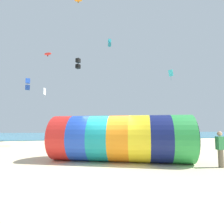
{
  "coord_description": "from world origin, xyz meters",
  "views": [
    {
      "loc": [
        -1.76,
        -9.0,
        1.85
      ],
      "look_at": [
        0.8,
        2.52,
        2.93
      ],
      "focal_mm": 28.0,
      "sensor_mm": 36.0,
      "label": 1
    }
  ],
  "objects_px": {
    "kite_red_parafoil": "(48,54)",
    "bystander_near_water": "(126,136)",
    "kite_black_box": "(78,63)",
    "kite_cyan_box": "(110,43)",
    "kite_white_diamond": "(45,92)",
    "giant_inflatable_tube": "(120,138)",
    "kite_orange_parafoil": "(78,0)",
    "kite_handler": "(220,149)",
    "beach_flag": "(161,124)",
    "kite_cyan_diamond": "(171,73)",
    "kite_blue_box": "(28,84)"
  },
  "relations": [
    {
      "from": "kite_cyan_box",
      "to": "kite_blue_box",
      "type": "bearing_deg",
      "value": 171.98
    },
    {
      "from": "kite_cyan_diamond",
      "to": "kite_blue_box",
      "type": "bearing_deg",
      "value": 154.58
    },
    {
      "from": "kite_red_parafoil",
      "to": "kite_cyan_diamond",
      "type": "bearing_deg",
      "value": -25.58
    },
    {
      "from": "kite_cyan_diamond",
      "to": "kite_red_parafoil",
      "type": "relative_size",
      "value": 1.04
    },
    {
      "from": "kite_red_parafoil",
      "to": "beach_flag",
      "type": "relative_size",
      "value": 0.48
    },
    {
      "from": "giant_inflatable_tube",
      "to": "kite_blue_box",
      "type": "xyz_separation_m",
      "value": [
        -8.82,
        16.0,
        6.57
      ]
    },
    {
      "from": "beach_flag",
      "to": "kite_blue_box",
      "type": "bearing_deg",
      "value": 132.6
    },
    {
      "from": "giant_inflatable_tube",
      "to": "kite_blue_box",
      "type": "distance_m",
      "value": 19.41
    },
    {
      "from": "bystander_near_water",
      "to": "kite_black_box",
      "type": "bearing_deg",
      "value": -168.61
    },
    {
      "from": "kite_cyan_box",
      "to": "kite_handler",
      "type": "bearing_deg",
      "value": -83.65
    },
    {
      "from": "giant_inflatable_tube",
      "to": "kite_red_parafoil",
      "type": "height_order",
      "value": "kite_red_parafoil"
    },
    {
      "from": "giant_inflatable_tube",
      "to": "kite_black_box",
      "type": "distance_m",
      "value": 12.22
    },
    {
      "from": "giant_inflatable_tube",
      "to": "kite_cyan_diamond",
      "type": "xyz_separation_m",
      "value": [
        8.15,
        7.93,
        6.77
      ]
    },
    {
      "from": "giant_inflatable_tube",
      "to": "kite_handler",
      "type": "relative_size",
      "value": 4.77
    },
    {
      "from": "kite_white_diamond",
      "to": "bystander_near_water",
      "type": "relative_size",
      "value": 0.96
    },
    {
      "from": "kite_black_box",
      "to": "beach_flag",
      "type": "distance_m",
      "value": 11.4
    },
    {
      "from": "giant_inflatable_tube",
      "to": "kite_handler",
      "type": "bearing_deg",
      "value": -30.04
    },
    {
      "from": "giant_inflatable_tube",
      "to": "kite_cyan_diamond",
      "type": "bearing_deg",
      "value": 44.2
    },
    {
      "from": "bystander_near_water",
      "to": "kite_red_parafoil",
      "type": "bearing_deg",
      "value": 156.16
    },
    {
      "from": "giant_inflatable_tube",
      "to": "kite_blue_box",
      "type": "bearing_deg",
      "value": 118.87
    },
    {
      "from": "bystander_near_water",
      "to": "kite_cyan_box",
      "type": "bearing_deg",
      "value": 106.76
    },
    {
      "from": "kite_white_diamond",
      "to": "kite_black_box",
      "type": "bearing_deg",
      "value": -58.01
    },
    {
      "from": "kite_handler",
      "to": "beach_flag",
      "type": "bearing_deg",
      "value": 95.75
    },
    {
      "from": "kite_blue_box",
      "to": "bystander_near_water",
      "type": "xyz_separation_m",
      "value": [
        12.37,
        -5.51,
        -6.99
      ]
    },
    {
      "from": "kite_cyan_diamond",
      "to": "kite_white_diamond",
      "type": "distance_m",
      "value": 17.12
    },
    {
      "from": "kite_handler",
      "to": "bystander_near_water",
      "type": "distance_m",
      "value": 12.96
    },
    {
      "from": "kite_red_parafoil",
      "to": "kite_cyan_box",
      "type": "distance_m",
      "value": 8.84
    },
    {
      "from": "kite_red_parafoil",
      "to": "kite_cyan_box",
      "type": "xyz_separation_m",
      "value": [
        8.52,
        -0.35,
        2.34
      ]
    },
    {
      "from": "giant_inflatable_tube",
      "to": "kite_blue_box",
      "type": "relative_size",
      "value": 4.91
    },
    {
      "from": "kite_orange_parafoil",
      "to": "kite_cyan_box",
      "type": "bearing_deg",
      "value": 19.37
    },
    {
      "from": "kite_white_diamond",
      "to": "bystander_near_water",
      "type": "height_order",
      "value": "kite_white_diamond"
    },
    {
      "from": "kite_white_diamond",
      "to": "beach_flag",
      "type": "relative_size",
      "value": 0.67
    },
    {
      "from": "kite_red_parafoil",
      "to": "kite_cyan_box",
      "type": "height_order",
      "value": "kite_cyan_box"
    },
    {
      "from": "kite_cyan_diamond",
      "to": "kite_white_diamond",
      "type": "xyz_separation_m",
      "value": [
        -14.81,
        8.53,
        -1.05
      ]
    },
    {
      "from": "kite_blue_box",
      "to": "kite_cyan_diamond",
      "type": "xyz_separation_m",
      "value": [
        16.97,
        -8.07,
        0.2
      ]
    },
    {
      "from": "kite_white_diamond",
      "to": "beach_flag",
      "type": "height_order",
      "value": "kite_white_diamond"
    },
    {
      "from": "kite_orange_parafoil",
      "to": "kite_white_diamond",
      "type": "xyz_separation_m",
      "value": [
        -4.42,
        3.66,
        -11.85
      ]
    },
    {
      "from": "beach_flag",
      "to": "kite_red_parafoil",
      "type": "bearing_deg",
      "value": 128.49
    },
    {
      "from": "kite_blue_box",
      "to": "kite_handler",
      "type": "bearing_deg",
      "value": -54.7
    },
    {
      "from": "kite_red_parafoil",
      "to": "bystander_near_water",
      "type": "relative_size",
      "value": 0.7
    },
    {
      "from": "kite_cyan_box",
      "to": "beach_flag",
      "type": "relative_size",
      "value": 0.45
    },
    {
      "from": "kite_black_box",
      "to": "kite_red_parafoil",
      "type": "xyz_separation_m",
      "value": [
        -3.95,
        5.45,
        3.04
      ]
    },
    {
      "from": "kite_cyan_box",
      "to": "beach_flag",
      "type": "bearing_deg",
      "value": -83.42
    },
    {
      "from": "giant_inflatable_tube",
      "to": "bystander_near_water",
      "type": "bearing_deg",
      "value": 71.29
    },
    {
      "from": "kite_handler",
      "to": "kite_cyan_box",
      "type": "relative_size",
      "value": 1.54
    },
    {
      "from": "kite_black_box",
      "to": "kite_blue_box",
      "type": "relative_size",
      "value": 0.71
    },
    {
      "from": "kite_blue_box",
      "to": "kite_orange_parafoil",
      "type": "distance_m",
      "value": 13.22
    },
    {
      "from": "giant_inflatable_tube",
      "to": "kite_orange_parafoil",
      "type": "relative_size",
      "value": 7.01
    },
    {
      "from": "giant_inflatable_tube",
      "to": "kite_handler",
      "type": "xyz_separation_m",
      "value": [
        4.24,
        -2.45,
        -0.41
      ]
    },
    {
      "from": "kite_cyan_box",
      "to": "kite_white_diamond",
      "type": "bearing_deg",
      "value": 167.25
    }
  ]
}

